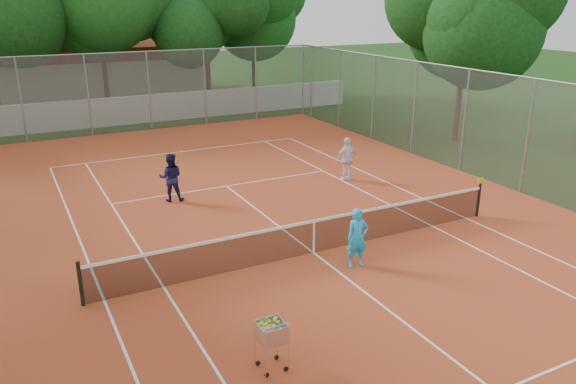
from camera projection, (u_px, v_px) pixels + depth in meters
name	position (u px, v px, depth m)	size (l,w,h in m)	color
ground	(314.00, 254.00, 15.12)	(120.00, 120.00, 0.00)	#13340E
court_pad	(314.00, 253.00, 15.12)	(18.00, 34.00, 0.02)	#B54823
court_lines	(314.00, 253.00, 15.12)	(10.98, 23.78, 0.01)	white
tennis_net	(314.00, 236.00, 14.96)	(11.88, 0.10, 0.98)	black
perimeter_fence	(315.00, 183.00, 14.47)	(18.00, 34.00, 4.00)	slate
boundary_wall	(142.00, 109.00, 30.82)	(26.00, 0.30, 1.50)	silver
clubhouse	(75.00, 66.00, 37.87)	(16.40, 9.00, 4.40)	beige
tropical_trees	(123.00, 26.00, 31.95)	(29.00, 19.00, 10.00)	#0D3410
player_near	(357.00, 238.00, 14.16)	(0.56, 0.37, 1.55)	#1CB2F2
player_far_left	(171.00, 177.00, 18.78)	(0.80, 0.62, 1.64)	#161944
player_far_right	(347.00, 159.00, 20.96)	(0.96, 0.40, 1.64)	white
ball_hopper	(272.00, 344.00, 10.23)	(0.51, 0.51, 1.06)	silver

